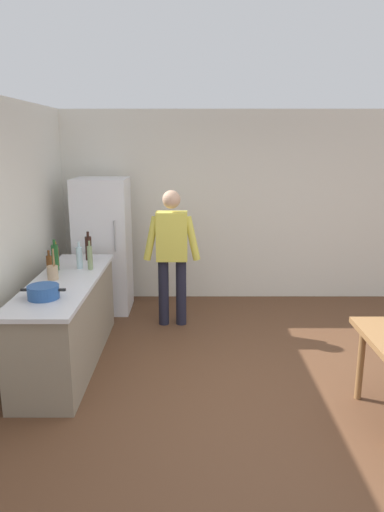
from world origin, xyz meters
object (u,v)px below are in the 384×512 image
cooking_pot (46,292)px  utensil_jar (55,272)px  person (174,249)px  bottle_oil_amber (58,256)px  bottle_beer_brown (52,264)px  bottle_water_clear (82,257)px  refrigerator (106,246)px  bottle_vinegar_tall (92,257)px  bottle_wine_green (57,257)px  bottle_wine_dark (91,248)px

cooking_pot → utensil_jar: size_ratio=1.25×
person → cooking_pot: person is taller
utensil_jar → bottle_oil_amber: bearing=102.0°
cooking_pot → bottle_oil_amber: bearing=100.0°
bottle_beer_brown → cooking_pot: bearing=-77.5°
cooking_pot → bottle_water_clear: size_ratio=1.33×
bottle_beer_brown → bottle_water_clear: bottle_water_clear is taller
refrigerator → bottle_vinegar_tall: refrigerator is taller
refrigerator → cooking_pot: refrigerator is taller
bottle_beer_brown → refrigerator: bearing=77.6°
bottle_oil_amber → bottle_vinegar_tall: 0.44m
cooking_pot → bottle_wine_green: bottle_wine_green is taller
person → bottle_vinegar_tall: (-0.87, -0.65, 0.06)m
bottle_oil_amber → utensil_jar: bearing=-78.0°
refrigerator → utensil_jar: bearing=-97.8°
refrigerator → bottle_oil_amber: bearing=-107.3°
cooking_pot → bottle_beer_brown: bottle_beer_brown is taller
utensil_jar → bottle_beer_brown: bearing=115.3°
bottle_wine_dark → cooking_pot: bearing=-94.3°
bottle_wine_dark → utensil_jar: bearing=-103.3°
person → bottle_wine_green: person is taller
bottle_wine_green → bottle_vinegar_tall: bearing=4.1°
bottle_vinegar_tall → bottle_beer_brown: bearing=-153.4°
bottle_vinegar_tall → bottle_wine_dark: bearing=104.0°
cooking_pot → utensil_jar: (-0.09, 0.60, 0.02)m
bottle_wine_green → person: bearing=28.6°
person → cooking_pot: (-1.08, -1.63, -0.02)m
person → bottle_beer_brown: bearing=-146.1°
bottle_beer_brown → bottle_wine_dark: bottle_wine_dark is taller
refrigerator → bottle_beer_brown: size_ratio=6.92×
person → bottle_beer_brown: (-1.26, -0.85, 0.03)m
bottle_beer_brown → bottle_oil_amber: 0.34m
refrigerator → bottle_oil_amber: size_ratio=6.43×
refrigerator → bottle_beer_brown: 1.44m
bottle_wine_green → bottle_wine_dark: bearing=59.9°
bottle_water_clear → bottle_wine_dark: bottle_wine_dark is taller
utensil_jar → bottle_vinegar_tall: same height
cooking_pot → bottle_wine_green: bearing=99.4°
bottle_water_clear → bottle_wine_green: 0.26m
bottle_wine_green → bottle_vinegar_tall: size_ratio=1.06×
person → bottle_oil_amber: person is taller
cooking_pot → utensil_jar: bearing=98.2°
bottle_beer_brown → bottle_water_clear: 0.36m
bottle_wine_green → cooking_pot: bearing=-80.6°
bottle_wine_dark → bottle_vinegar_tall: 0.44m
refrigerator → bottle_oil_amber: refrigerator is taller
cooking_pot → bottle_water_clear: (0.09, 1.02, 0.07)m
bottle_wine_green → bottle_oil_amber: bearing=103.0°
bottle_oil_amber → bottle_vinegar_tall: size_ratio=0.88×
refrigerator → utensil_jar: refrigerator is taller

